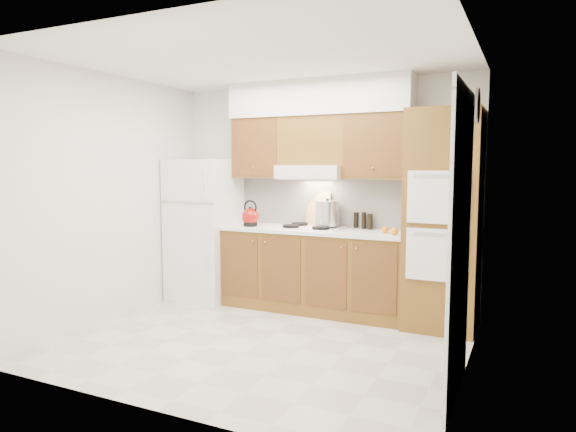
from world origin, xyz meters
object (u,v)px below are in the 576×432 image
object	(u,v)px
fridge	(205,229)
kettle	(250,217)
oven_cabinet	(443,220)
stock_pot	(327,214)

from	to	relation	value
fridge	kettle	world-z (taller)	fridge
oven_cabinet	stock_pot	bearing A→B (deg)	175.19
kettle	stock_pot	xyz separation A→B (m)	(0.88, 0.20, 0.06)
fridge	stock_pot	size ratio (longest dim) A/B	6.30
fridge	oven_cabinet	xyz separation A→B (m)	(2.85, 0.03, 0.24)
kettle	stock_pot	distance (m)	0.90
oven_cabinet	kettle	xyz separation A→B (m)	(-2.16, -0.10, -0.05)
fridge	oven_cabinet	bearing A→B (deg)	0.70
oven_cabinet	stock_pot	world-z (taller)	oven_cabinet
oven_cabinet	kettle	world-z (taller)	oven_cabinet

